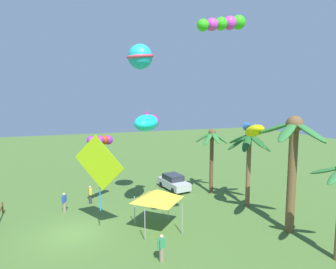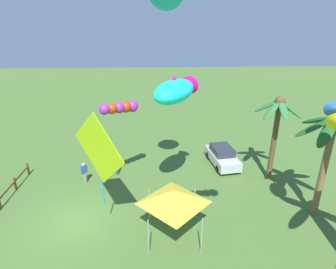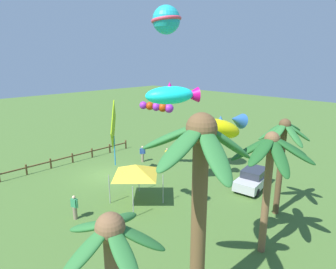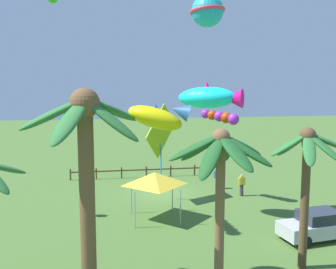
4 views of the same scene
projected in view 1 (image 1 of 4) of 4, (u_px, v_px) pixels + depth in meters
ground_plane at (74, 234)px, 19.38m from camera, size 120.00×120.00×0.00m
palm_tree_0 at (249, 147)px, 23.88m from camera, size 4.10×3.85×6.43m
palm_tree_2 at (293, 148)px, 19.01m from camera, size 4.55×4.33×7.95m
palm_tree_3 at (212, 145)px, 27.34m from camera, size 3.43×3.05×6.26m
parked_car_0 at (174, 182)px, 28.95m from camera, size 4.10×2.22×1.51m
spectator_0 at (162, 248)px, 15.90m from camera, size 0.34×0.52×1.59m
spectator_1 at (90, 195)px, 24.92m from camera, size 0.55×0.26×1.59m
spectator_2 at (64, 202)px, 23.05m from camera, size 0.45×0.42×1.59m
festival_tent at (157, 195)px, 19.80m from camera, size 2.86×2.86×2.85m
kite_ball_0 at (140, 57)px, 21.48m from camera, size 2.82×2.82×1.86m
kite_fish_1 at (254, 130)px, 21.16m from camera, size 2.75×1.59×1.42m
kite_tube_2 at (223, 24)px, 14.06m from camera, size 0.76×2.56×0.92m
kite_diamond_3 at (99, 164)px, 19.05m from camera, size 2.45×2.87×5.17m
kite_fish_4 at (147, 122)px, 22.35m from camera, size 4.02×3.28×1.58m
kite_tube_5 at (101, 140)px, 22.88m from camera, size 2.20×2.24×0.96m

